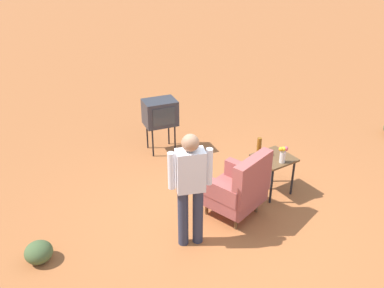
% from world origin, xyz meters
% --- Properties ---
extents(ground_plane, '(60.00, 60.00, 0.00)m').
position_xyz_m(ground_plane, '(0.00, 0.00, 0.00)').
color(ground_plane, '#AD6033').
extents(armchair, '(0.95, 0.97, 1.06)m').
position_xyz_m(armchair, '(-0.23, -0.07, 0.50)').
color(armchair, brown).
rests_on(armchair, ground).
extents(side_table, '(0.56, 0.56, 0.65)m').
position_xyz_m(side_table, '(-1.10, -0.27, 0.55)').
color(side_table, black).
rests_on(side_table, ground).
extents(tv_on_stand, '(0.67, 0.54, 1.03)m').
position_xyz_m(tv_on_stand, '(-0.28, -2.49, 0.78)').
color(tv_on_stand, black).
rests_on(tv_on_stand, ground).
extents(person_standing, '(0.54, 0.33, 1.64)m').
position_xyz_m(person_standing, '(0.67, 0.06, 0.94)').
color(person_standing, '#2D3347').
rests_on(person_standing, ground).
extents(soda_can_red, '(0.07, 0.07, 0.12)m').
position_xyz_m(soda_can_red, '(-0.95, -0.35, 0.71)').
color(soda_can_red, red).
rests_on(soda_can_red, side_table).
extents(bottle_tall_amber, '(0.07, 0.07, 0.30)m').
position_xyz_m(bottle_tall_amber, '(-0.93, -0.45, 0.80)').
color(bottle_tall_amber, brown).
rests_on(bottle_tall_amber, side_table).
extents(flower_vase, '(0.14, 0.09, 0.27)m').
position_xyz_m(flower_vase, '(-1.08, -0.09, 0.79)').
color(flower_vase, silver).
rests_on(flower_vase, side_table).
extents(shrub_near, '(0.36, 0.36, 0.28)m').
position_xyz_m(shrub_near, '(2.50, -0.68, 0.14)').
color(shrub_near, '#475B33').
rests_on(shrub_near, ground).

